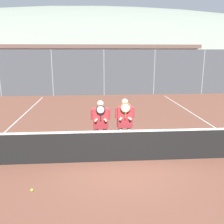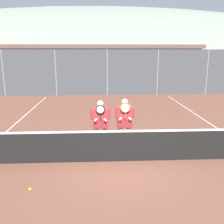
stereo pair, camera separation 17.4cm
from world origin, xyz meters
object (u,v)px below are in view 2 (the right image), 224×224
player_center_left (125,121)px  car_right_of_center (183,79)px  player_leftmost (100,122)px  tennis_ball_on_court (30,189)px  car_far_left (11,80)px  car_left_of_center (69,79)px  car_center (125,79)px

player_center_left → car_right_of_center: car_right_of_center is taller
player_leftmost → car_right_of_center: 15.07m
tennis_ball_on_court → car_far_left: bearing=109.8°
car_left_of_center → car_right_of_center: car_right_of_center is taller
car_center → player_leftmost: bearing=-99.1°
player_leftmost → car_far_left: bearing=118.7°
player_center_left → car_right_of_center: 14.73m
car_center → car_right_of_center: (4.90, -0.53, 0.06)m
player_center_left → car_left_of_center: player_center_left is taller
car_center → car_right_of_center: bearing=-6.1°
car_far_left → car_left_of_center: car_left_of_center is taller
car_far_left → tennis_ball_on_court: bearing=-70.2°
player_leftmost → player_center_left: bearing=-0.6°
car_center → car_right_of_center: car_right_of_center is taller
car_left_of_center → car_right_of_center: 9.74m
car_left_of_center → car_right_of_center: bearing=-2.3°
car_far_left → car_center: size_ratio=0.95×
car_left_of_center → tennis_ball_on_court: (0.91, -15.90, -0.87)m
player_center_left → car_center: bearing=84.1°
player_leftmost → player_center_left: player_center_left is taller
player_center_left → car_far_left: 15.67m
player_leftmost → car_center: player_leftmost is taller
player_center_left → tennis_ball_on_court: bearing=-138.6°
car_left_of_center → car_far_left: bearing=-176.4°
player_leftmost → car_center: size_ratio=0.38×
car_center → tennis_ball_on_court: 16.52m
player_center_left → car_center: 13.90m
player_center_left → car_left_of_center: (-3.40, 13.70, -0.16)m
player_center_left → car_left_of_center: 14.12m
player_leftmost → car_right_of_center: size_ratio=0.41×
player_leftmost → car_left_of_center: 13.94m
car_right_of_center → player_center_left: bearing=-115.4°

